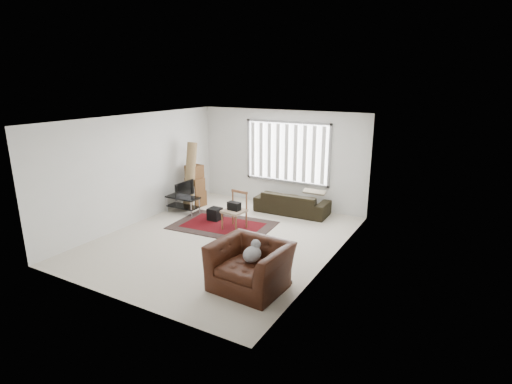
% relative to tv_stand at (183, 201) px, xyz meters
% --- Properties ---
extents(room, '(6.00, 6.02, 2.71)m').
position_rel_tv_stand_xyz_m(room, '(1.98, -0.50, 1.43)').
color(room, beige).
rests_on(room, ground).
extents(persian_rug, '(2.53, 1.79, 0.02)m').
position_rel_tv_stand_xyz_m(persian_rug, '(1.49, -0.30, -0.32)').
color(persian_rug, black).
rests_on(persian_rug, ground).
extents(tv_stand, '(0.92, 0.41, 0.46)m').
position_rel_tv_stand_xyz_m(tv_stand, '(0.00, 0.00, 0.00)').
color(tv_stand, black).
rests_on(tv_stand, ground).
extents(tv, '(0.10, 0.74, 0.43)m').
position_rel_tv_stand_xyz_m(tv, '(-0.00, 0.00, 0.34)').
color(tv, black).
rests_on(tv, tv_stand).
extents(subwoofer, '(0.31, 0.31, 0.31)m').
position_rel_tv_stand_xyz_m(subwoofer, '(1.09, -0.07, -0.16)').
color(subwoofer, black).
rests_on(subwoofer, persian_rug).
extents(moving_boxes, '(0.54, 0.50, 1.17)m').
position_rel_tv_stand_xyz_m(moving_boxes, '(-0.11, 0.69, 0.22)').
color(moving_boxes, '#56371B').
rests_on(moving_boxes, ground).
extents(white_flatpack, '(0.54, 0.30, 0.66)m').
position_rel_tv_stand_xyz_m(white_flatpack, '(-0.20, 0.48, -0.00)').
color(white_flatpack, silver).
rests_on(white_flatpack, ground).
extents(rolled_rug, '(0.37, 0.72, 1.85)m').
position_rel_tv_stand_xyz_m(rolled_rug, '(-0.09, 0.46, 0.60)').
color(rolled_rug, brown).
rests_on(rolled_rug, ground).
extents(sofa, '(2.01, 0.92, 0.76)m').
position_rel_tv_stand_xyz_m(sofa, '(2.56, 1.44, 0.05)').
color(sofa, black).
rests_on(sofa, ground).
extents(side_chair, '(0.54, 0.54, 0.92)m').
position_rel_tv_stand_xyz_m(side_chair, '(1.87, -0.34, 0.18)').
color(side_chair, '#8B735B').
rests_on(side_chair, ground).
extents(armchair, '(1.32, 1.16, 0.93)m').
position_rel_tv_stand_xyz_m(armchair, '(3.61, -2.59, 0.14)').
color(armchair, '#33150A').
rests_on(armchair, ground).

